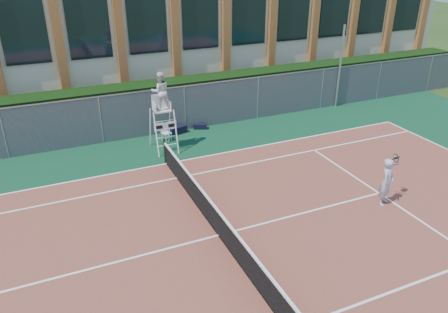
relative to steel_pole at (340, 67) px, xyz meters
name	(u,v)px	position (x,y,z in m)	size (l,w,h in m)	color
ground	(219,236)	(-10.97, -8.70, -2.26)	(120.00, 120.00, 0.00)	#233814
apron	(207,219)	(-10.97, -7.70, -2.25)	(36.00, 20.00, 0.01)	#0D3B1F
tennis_court	(219,236)	(-10.97, -8.70, -2.24)	(23.77, 10.97, 0.02)	brown
tennis_net	(218,222)	(-10.97, -8.70, -1.72)	(0.10, 11.30, 1.10)	black
fence	(144,114)	(-10.97, 0.10, -1.16)	(40.00, 0.06, 2.20)	#595E60
hedge	(138,107)	(-10.97, 1.30, -1.16)	(40.00, 1.40, 2.20)	black
building	(103,20)	(-10.97, 9.25, 1.89)	(45.00, 10.60, 8.22)	beige
steel_pole	(340,67)	(0.00, 0.00, 0.00)	(0.12, 0.12, 4.51)	#9EA0A5
umpire_chair	(160,93)	(-10.61, -1.65, 0.32)	(0.99, 1.51, 3.53)	white
plastic_chair	(165,131)	(-10.26, -0.80, -1.78)	(0.47, 0.47, 0.80)	silver
sports_bag_near	(178,130)	(-9.49, -0.25, -2.06)	(0.85, 0.34, 0.36)	black
sports_bag_far	(200,126)	(-8.28, -0.10, -2.12)	(0.64, 0.28, 0.26)	black
tennis_player	(387,182)	(-4.92, -9.29, -1.37)	(1.01, 0.77, 1.72)	#AEB9D1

